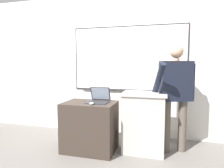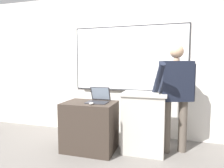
# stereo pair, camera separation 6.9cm
# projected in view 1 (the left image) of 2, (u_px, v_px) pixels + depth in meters

# --- Properties ---
(ground_plane) EXTENTS (30.00, 30.00, 0.00)m
(ground_plane) POSITION_uv_depth(u_px,v_px,m) (107.00, 161.00, 2.82)
(ground_plane) COLOR slate
(back_wall) EXTENTS (6.40, 0.17, 2.69)m
(back_wall) POSITION_uv_depth(u_px,v_px,m) (125.00, 65.00, 3.83)
(back_wall) COLOR silver
(back_wall) RESTS_ON ground_plane
(lectern_podium) EXTENTS (0.68, 0.52, 0.92)m
(lectern_podium) POSITION_uv_depth(u_px,v_px,m) (144.00, 122.00, 3.11)
(lectern_podium) COLOR #BCB7AD
(lectern_podium) RESTS_ON ground_plane
(side_desk) EXTENTS (0.81, 0.56, 0.77)m
(side_desk) POSITION_uv_depth(u_px,v_px,m) (90.00, 126.00, 3.14)
(side_desk) COLOR #382D26
(side_desk) RESTS_ON ground_plane
(person_presenter) EXTENTS (0.65, 0.67, 1.66)m
(person_presenter) POSITION_uv_depth(u_px,v_px,m) (175.00, 90.00, 3.05)
(person_presenter) COLOR brown
(person_presenter) RESTS_ON ground_plane
(laptop) EXTENTS (0.33, 0.33, 0.23)m
(laptop) POSITION_uv_depth(u_px,v_px,m) (99.00, 98.00, 3.14)
(laptop) COLOR #28282D
(laptop) RESTS_ON side_desk
(wireless_keyboard) EXTENTS (0.43, 0.14, 0.02)m
(wireless_keyboard) POSITION_uv_depth(u_px,v_px,m) (144.00, 93.00, 3.00)
(wireless_keyboard) COLOR beige
(wireless_keyboard) RESTS_ON lectern_podium
(computer_mouse_by_laptop) EXTENTS (0.06, 0.10, 0.03)m
(computer_mouse_by_laptop) POSITION_uv_depth(u_px,v_px,m) (92.00, 104.00, 2.93)
(computer_mouse_by_laptop) COLOR silver
(computer_mouse_by_laptop) RESTS_ON side_desk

